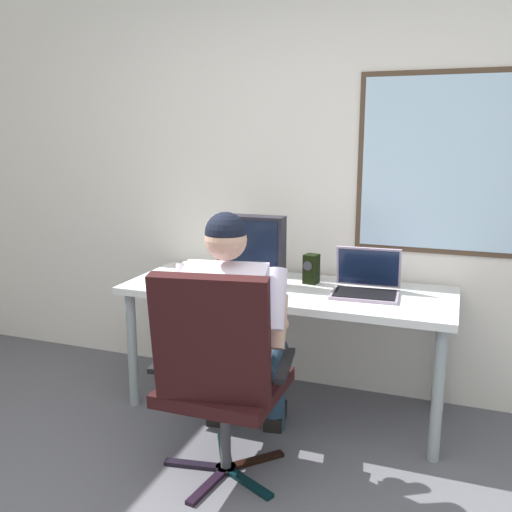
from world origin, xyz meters
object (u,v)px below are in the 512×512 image
crt_monitor (251,245)px  desk_speaker (311,269)px  office_chair (218,369)px  laptop (366,282)px  person_seated (233,331)px  wine_glass (189,269)px  desk (286,300)px

crt_monitor → desk_speaker: bearing=21.5°
office_chair → desk_speaker: size_ratio=6.06×
laptop → person_seated: bearing=-131.4°
crt_monitor → wine_glass: size_ratio=3.10×
office_chair → person_seated: person_seated is taller
office_chair → wine_glass: (-0.49, 0.71, 0.25)m
desk_speaker → crt_monitor: bearing=-158.5°
crt_monitor → office_chair: bearing=-79.1°
desk → crt_monitor: crt_monitor is taller
office_chair → person_seated: size_ratio=0.83×
desk → person_seated: person_seated is taller
desk → desk_speaker: size_ratio=10.82×
person_seated → laptop: (0.54, 0.61, 0.14)m
wine_glass → desk_speaker: desk_speaker is taller
crt_monitor → person_seated: bearing=-78.0°
desk → wine_glass: 0.59m
crt_monitor → wine_glass: 0.38m
person_seated → crt_monitor: size_ratio=3.15×
crt_monitor → wine_glass: (-0.33, -0.13, -0.14)m
crt_monitor → laptop: 0.68m
office_chair → desk_speaker: (0.16, 0.96, 0.25)m
person_seated → desk_speaker: size_ratio=7.32×
wine_glass → office_chair: bearing=-55.1°
office_chair → wine_glass: bearing=124.9°
wine_glass → laptop: bearing=9.1°
wine_glass → desk_speaker: (0.65, 0.25, -0.00)m
laptop → wine_glass: 1.00m
person_seated → wine_glass: 0.66m
laptop → desk_speaker: 0.35m
laptop → wine_glass: size_ratio=2.89×
person_seated → wine_glass: person_seated is taller
office_chair → crt_monitor: bearing=100.9°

